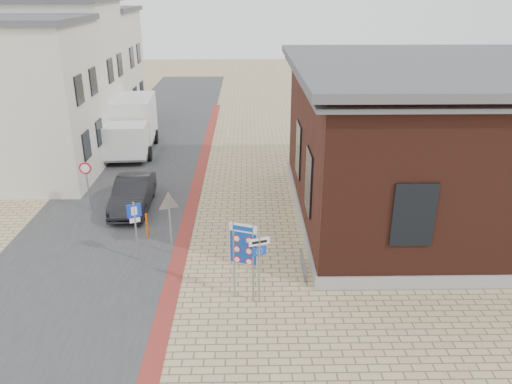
# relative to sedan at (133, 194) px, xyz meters

# --- Properties ---
(ground) EXTENTS (120.00, 120.00, 0.00)m
(ground) POSITION_rel_sedan_xyz_m (4.68, -7.93, -0.73)
(ground) COLOR tan
(ground) RESTS_ON ground
(road_strip) EXTENTS (7.00, 60.00, 0.02)m
(road_strip) POSITION_rel_sedan_xyz_m (-0.82, 7.07, -0.72)
(road_strip) COLOR #38383A
(road_strip) RESTS_ON ground
(curb_strip) EXTENTS (0.60, 40.00, 0.02)m
(curb_strip) POSITION_rel_sedan_xyz_m (2.68, 2.07, -0.71)
(curb_strip) COLOR maroon
(curb_strip) RESTS_ON ground
(brick_building) EXTENTS (13.00, 13.00, 6.80)m
(brick_building) POSITION_rel_sedan_xyz_m (13.67, -0.94, 2.76)
(brick_building) COLOR gray
(brick_building) RESTS_ON ground
(townhouse_near) EXTENTS (7.40, 6.40, 8.30)m
(townhouse_near) POSITION_rel_sedan_xyz_m (-6.32, 4.07, 3.44)
(townhouse_near) COLOR silver
(townhouse_near) RESTS_ON ground
(townhouse_mid) EXTENTS (7.40, 6.40, 9.10)m
(townhouse_mid) POSITION_rel_sedan_xyz_m (-6.32, 10.07, 3.84)
(townhouse_mid) COLOR silver
(townhouse_mid) RESTS_ON ground
(townhouse_far) EXTENTS (7.40, 6.40, 8.30)m
(townhouse_far) POSITION_rel_sedan_xyz_m (-6.32, 16.07, 3.44)
(townhouse_far) COLOR silver
(townhouse_far) RESTS_ON ground
(bike_rack) EXTENTS (0.08, 1.80, 0.60)m
(bike_rack) POSITION_rel_sedan_xyz_m (7.33, -5.73, -0.47)
(bike_rack) COLOR slate
(bike_rack) RESTS_ON ground
(sedan) EXTENTS (1.67, 4.47, 1.46)m
(sedan) POSITION_rel_sedan_xyz_m (0.00, 0.00, 0.00)
(sedan) COLOR black
(sedan) RESTS_ON ground
(box_truck) EXTENTS (2.97, 6.37, 3.25)m
(box_truck) POSITION_rel_sedan_xyz_m (-1.84, 8.78, 0.95)
(box_truck) COLOR slate
(box_truck) RESTS_ON ground
(border_sign) EXTENTS (0.89, 0.38, 2.75)m
(border_sign) POSITION_rel_sedan_xyz_m (5.18, -7.43, 1.24)
(border_sign) COLOR gray
(border_sign) RESTS_ON ground
(essen_sign) EXTENTS (0.66, 0.25, 2.53)m
(essen_sign) POSITION_rel_sedan_xyz_m (5.68, -7.67, 0.95)
(essen_sign) COLOR gray
(essen_sign) RESTS_ON ground
(parking_sign) EXTENTS (0.50, 0.25, 2.39)m
(parking_sign) POSITION_rel_sedan_xyz_m (1.18, -4.83, 0.89)
(parking_sign) COLOR gray
(parking_sign) RESTS_ON ground
(yield_sign) EXTENTS (0.87, 0.37, 2.56)m
(yield_sign) POSITION_rel_sedan_xyz_m (2.38, -4.38, 1.23)
(yield_sign) COLOR gray
(yield_sign) RESTS_ON ground
(speed_sign) EXTENTS (0.55, 0.07, 2.34)m
(speed_sign) POSITION_rel_sedan_xyz_m (-1.97, -0.17, 0.83)
(speed_sign) COLOR gray
(speed_sign) RESTS_ON ground
(bollard) EXTENTS (0.12, 0.12, 1.06)m
(bollard) POSITION_rel_sedan_xyz_m (1.18, -2.93, -0.20)
(bollard) COLOR #FF570D
(bollard) RESTS_ON ground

